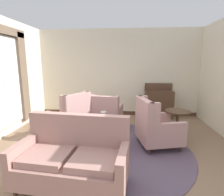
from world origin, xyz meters
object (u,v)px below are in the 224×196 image
object	(u,v)px
armchair_foreground_right	(106,115)
side_table	(177,122)
armchair_beside_settee	(71,118)
sideboard	(159,102)
settee	(73,159)
porcelain_vase	(104,121)
coffee_table	(101,133)
armchair_near_sideboard	(155,127)

from	to	relation	value
armchair_foreground_right	side_table	size ratio (longest dim) A/B	1.42
armchair_beside_settee	sideboard	world-z (taller)	sideboard
settee	side_table	distance (m)	2.74
porcelain_vase	coffee_table	bearing A→B (deg)	-136.31
porcelain_vase	settee	xyz separation A→B (m)	(-0.30, -1.15, -0.22)
coffee_table	settee	xyz separation A→B (m)	(-0.26, -1.10, 0.03)
armchair_beside_settee	armchair_near_sideboard	bearing A→B (deg)	109.16
coffee_table	sideboard	bearing A→B (deg)	57.88
porcelain_vase	armchair_near_sideboard	world-z (taller)	armchair_near_sideboard
settee	side_table	size ratio (longest dim) A/B	2.37
coffee_table	porcelain_vase	size ratio (longest dim) A/B	2.47
settee	sideboard	size ratio (longest dim) A/B	1.46
armchair_near_sideboard	side_table	world-z (taller)	armchair_near_sideboard
coffee_table	porcelain_vase	world-z (taller)	porcelain_vase
sideboard	side_table	bearing A→B (deg)	-84.99
coffee_table	armchair_beside_settee	world-z (taller)	armchair_beside_settee
porcelain_vase	side_table	world-z (taller)	porcelain_vase
settee	armchair_beside_settee	size ratio (longest dim) A/B	1.43
coffee_table	armchair_foreground_right	distance (m)	1.25
armchair_foreground_right	sideboard	distance (m)	2.05
settee	armchair_near_sideboard	bearing A→B (deg)	50.88
settee	armchair_foreground_right	size ratio (longest dim) A/B	1.68
settee	side_table	bearing A→B (deg)	48.76
porcelain_vase	sideboard	xyz separation A→B (m)	(1.53, 2.47, -0.13)
settee	armchair_beside_settee	xyz separation A→B (m)	(-0.63, 1.88, 0.02)
porcelain_vase	armchair_foreground_right	size ratio (longest dim) A/B	0.37
armchair_near_sideboard	side_table	xyz separation A→B (m)	(0.59, 0.46, -0.02)
armchair_beside_settee	side_table	bearing A→B (deg)	122.06
armchair_foreground_right	armchair_near_sideboard	xyz separation A→B (m)	(1.17, -0.93, 0.03)
coffee_table	settee	size ratio (longest dim) A/B	0.54
coffee_table	armchair_beside_settee	xyz separation A→B (m)	(-0.88, 0.78, 0.05)
porcelain_vase	settee	world-z (taller)	settee
porcelain_vase	armchair_beside_settee	bearing A→B (deg)	141.57
settee	sideboard	bearing A→B (deg)	68.32
armchair_near_sideboard	sideboard	world-z (taller)	sideboard
porcelain_vase	settee	bearing A→B (deg)	-104.73
armchair_near_sideboard	armchair_foreground_right	bearing A→B (deg)	38.01
porcelain_vase	armchair_near_sideboard	size ratio (longest dim) A/B	0.34
coffee_table	armchair_near_sideboard	size ratio (longest dim) A/B	0.84
coffee_table	side_table	distance (m)	1.90
side_table	armchair_beside_settee	bearing A→B (deg)	-179.95
settee	sideboard	xyz separation A→B (m)	(1.83, 3.62, 0.09)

